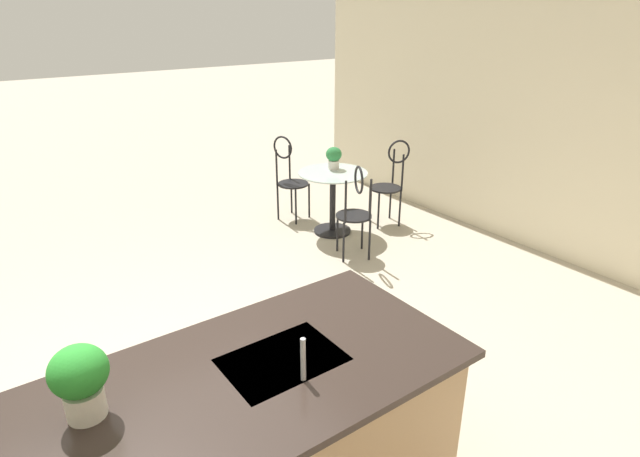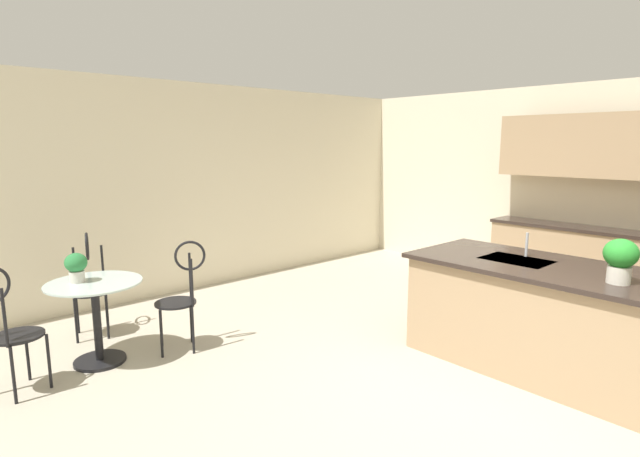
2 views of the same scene
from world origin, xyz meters
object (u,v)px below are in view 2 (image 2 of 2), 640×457
at_px(chair_by_island, 89,280).
at_px(potted_plant_on_table, 76,266).
at_px(potted_plant_counter_near, 620,258).
at_px(chair_toward_desk, 181,291).
at_px(chair_near_window, 8,324).
at_px(bistro_table, 96,314).

xyz_separation_m(chair_by_island, potted_plant_on_table, (0.64, -0.29, 0.32)).
relative_size(chair_by_island, potted_plant_counter_near, 3.16).
relative_size(chair_toward_desk, potted_plant_on_table, 4.03).
bearing_deg(potted_plant_counter_near, potted_plant_on_table, -140.96).
bearing_deg(chair_near_window, bistro_table, 102.75).
bearing_deg(potted_plant_counter_near, chair_by_island, -148.66).
height_order(chair_toward_desk, potted_plant_counter_near, potted_plant_counter_near).
height_order(bistro_table, potted_plant_counter_near, potted_plant_counter_near).
relative_size(bistro_table, chair_near_window, 0.77).
xyz_separation_m(bistro_table, potted_plant_counter_near, (3.28, 2.62, 0.66)).
xyz_separation_m(chair_near_window, potted_plant_counter_near, (3.12, 3.31, 0.54)).
xyz_separation_m(bistro_table, potted_plant_on_table, (-0.09, -0.11, 0.44)).
height_order(chair_near_window, potted_plant_on_table, chair_near_window).
relative_size(chair_near_window, potted_plant_counter_near, 3.16).
bearing_deg(chair_by_island, potted_plant_counter_near, 31.34).
distance_m(chair_toward_desk, potted_plant_on_table, 0.92).
bearing_deg(chair_by_island, chair_toward_desk, 27.85).
height_order(bistro_table, chair_near_window, chair_near_window).
distance_m(chair_toward_desk, potted_plant_counter_near, 3.64).
bearing_deg(chair_near_window, chair_by_island, 135.64).
height_order(bistro_table, potted_plant_on_table, potted_plant_on_table).
height_order(chair_by_island, chair_toward_desk, same).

